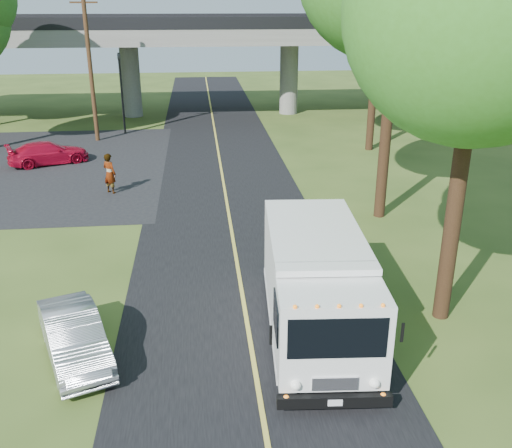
{
  "coord_description": "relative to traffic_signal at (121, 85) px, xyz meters",
  "views": [
    {
      "loc": [
        -1.16,
        -12.48,
        8.38
      ],
      "look_at": [
        0.61,
        4.57,
        1.6
      ],
      "focal_mm": 40.0,
      "sensor_mm": 36.0,
      "label": 1
    }
  ],
  "objects": [
    {
      "name": "ground",
      "position": [
        6.0,
        -26.0,
        -3.2
      ],
      "size": [
        120.0,
        120.0,
        0.0
      ],
      "primitive_type": "plane",
      "color": "#374C1B",
      "rests_on": "ground"
    },
    {
      "name": "utility_pole",
      "position": [
        -1.5,
        -2.0,
        1.4
      ],
      "size": [
        1.6,
        0.26,
        9.0
      ],
      "color": "#472D19",
      "rests_on": "ground"
    },
    {
      "name": "tree_right_far",
      "position": [
        15.21,
        -6.16,
        5.1
      ],
      "size": [
        5.77,
        5.67,
        10.99
      ],
      "color": "#382314",
      "rests_on": "ground"
    },
    {
      "name": "traffic_signal",
      "position": [
        0.0,
        0.0,
        0.0
      ],
      "size": [
        0.18,
        0.22,
        5.2
      ],
      "color": "black",
      "rests_on": "ground"
    },
    {
      "name": "road",
      "position": [
        6.0,
        -16.0,
        -3.19
      ],
      "size": [
        7.0,
        90.0,
        0.02
      ],
      "primitive_type": "cube",
      "color": "black",
      "rests_on": "ground"
    },
    {
      "name": "overpass",
      "position": [
        6.0,
        6.0,
        1.36
      ],
      "size": [
        54.0,
        10.0,
        7.3
      ],
      "color": "slate",
      "rests_on": "ground"
    },
    {
      "name": "red_sedan",
      "position": [
        -3.27,
        -7.33,
        -2.59
      ],
      "size": [
        4.52,
        3.22,
        1.21
      ],
      "primitive_type": "imported",
      "rotation": [
        0.0,
        0.0,
        1.98
      ],
      "color": "#AD0A26",
      "rests_on": "ground"
    },
    {
      "name": "silver_sedan",
      "position": [
        1.6,
        -26.0,
        -2.59
      ],
      "size": [
        2.53,
        3.92,
        1.22
      ],
      "primitive_type": "imported",
      "rotation": [
        0.0,
        0.0,
        0.37
      ],
      "color": "#919599",
      "rests_on": "ground"
    },
    {
      "name": "parking_lot",
      "position": [
        -5.0,
        -8.0,
        -3.19
      ],
      "size": [
        16.0,
        18.0,
        0.01
      ],
      "primitive_type": "cube",
      "color": "black",
      "rests_on": "ground"
    },
    {
      "name": "lane_line",
      "position": [
        6.0,
        -16.0,
        -3.17
      ],
      "size": [
        0.12,
        90.0,
        0.01
      ],
      "primitive_type": "cube",
      "color": "gold",
      "rests_on": "road"
    },
    {
      "name": "pedestrian",
      "position": [
        0.75,
        -12.81,
        -2.26
      ],
      "size": [
        0.82,
        0.77,
        1.88
      ],
      "primitive_type": "imported",
      "rotation": [
        0.0,
        0.0,
        2.49
      ],
      "color": "gray",
      "rests_on": "ground"
    },
    {
      "name": "step_van",
      "position": [
        7.75,
        -25.56,
        -1.69
      ],
      "size": [
        2.87,
        6.76,
        2.78
      ],
      "rotation": [
        0.0,
        0.0,
        -0.07
      ],
      "color": "white",
      "rests_on": "ground"
    }
  ]
}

